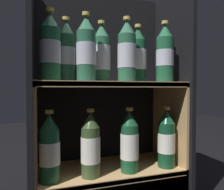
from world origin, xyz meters
TOP-DOWN VIEW (x-y plane):
  - fridge_back_wall at (0.00, 0.31)m, footprint 0.69×0.02m
  - fridge_side_left at (-0.34, 0.15)m, footprint 0.02×0.34m
  - fridge_side_right at (0.34, 0.15)m, footprint 0.02×0.34m
  - shelf_lower at (0.00, 0.14)m, footprint 0.65×0.30m
  - shelf_upper at (0.00, 0.15)m, footprint 0.65×0.30m
  - bottle_upper_front_0 at (-0.26, 0.07)m, footprint 0.08×0.08m
  - bottle_upper_front_1 at (-0.12, 0.07)m, footprint 0.08×0.08m
  - bottle_upper_front_2 at (0.06, 0.07)m, footprint 0.08×0.08m
  - bottle_upper_front_3 at (0.25, 0.07)m, footprint 0.08×0.08m
  - bottle_upper_back_0 at (-0.19, 0.16)m, footprint 0.08×0.08m
  - bottle_upper_back_1 at (-0.03, 0.16)m, footprint 0.08×0.08m
  - bottle_upper_back_2 at (0.15, 0.16)m, footprint 0.08×0.08m
  - bottle_lower_front_0 at (-0.27, 0.07)m, footprint 0.08×0.08m
  - bottle_lower_front_1 at (-0.10, 0.07)m, footprint 0.08×0.08m
  - bottle_lower_front_2 at (0.07, 0.07)m, footprint 0.08×0.08m
  - bottle_lower_front_3 at (0.26, 0.07)m, footprint 0.08×0.08m

SIDE VIEW (x-z plane):
  - shelf_lower at x=0.00m, z-range 0.06..0.25m
  - bottle_lower_front_2 at x=0.07m, z-range 0.17..0.46m
  - bottle_lower_front_1 at x=-0.10m, z-range 0.17..0.46m
  - bottle_lower_front_3 at x=0.26m, z-range 0.18..0.46m
  - bottle_lower_front_0 at x=-0.27m, z-range 0.18..0.46m
  - shelf_upper at x=0.00m, z-range 0.13..0.72m
  - fridge_back_wall at x=0.00m, z-range 0.00..1.04m
  - fridge_side_left at x=-0.34m, z-range 0.00..1.04m
  - fridge_side_right at x=0.34m, z-range 0.00..1.04m
  - bottle_upper_back_1 at x=-0.03m, z-range 0.57..0.85m
  - bottle_upper_front_2 at x=0.06m, z-range 0.57..0.85m
  - bottle_upper_back_2 at x=0.15m, z-range 0.57..0.85m
  - bottle_upper_front_1 at x=-0.12m, z-range 0.57..0.85m
  - bottle_upper_front_0 at x=-0.26m, z-range 0.57..0.85m
  - bottle_upper_back_0 at x=-0.19m, z-range 0.57..0.85m
  - bottle_upper_front_3 at x=0.25m, z-range 0.57..0.85m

